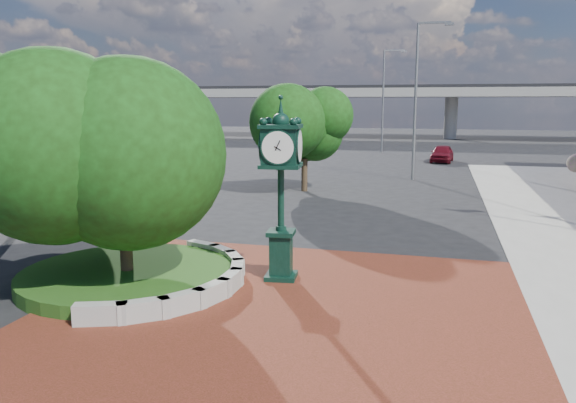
{
  "coord_description": "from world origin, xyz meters",
  "views": [
    {
      "loc": [
        3.62,
        -13.95,
        5.2
      ],
      "look_at": [
        -0.55,
        1.5,
        2.36
      ],
      "focal_mm": 35.0,
      "sensor_mm": 36.0,
      "label": 1
    }
  ],
  "objects_px": {
    "post_clock": "(281,182)",
    "street_lamp_far": "(386,93)",
    "street_lamp_near": "(420,89)",
    "parked_car": "(442,153)"
  },
  "relations": [
    {
      "from": "street_lamp_near",
      "to": "post_clock",
      "type": "bearing_deg",
      "value": -97.25
    },
    {
      "from": "post_clock",
      "to": "street_lamp_near",
      "type": "relative_size",
      "value": 0.52
    },
    {
      "from": "parked_car",
      "to": "street_lamp_far",
      "type": "relative_size",
      "value": 0.42
    },
    {
      "from": "street_lamp_near",
      "to": "street_lamp_far",
      "type": "distance_m",
      "value": 20.68
    },
    {
      "from": "post_clock",
      "to": "street_lamp_far",
      "type": "xyz_separation_m",
      "value": [
        -1.18,
        43.42,
        3.18
      ]
    },
    {
      "from": "post_clock",
      "to": "street_lamp_far",
      "type": "height_order",
      "value": "street_lamp_far"
    },
    {
      "from": "post_clock",
      "to": "street_lamp_near",
      "type": "bearing_deg",
      "value": 82.75
    },
    {
      "from": "post_clock",
      "to": "street_lamp_near",
      "type": "height_order",
      "value": "street_lamp_near"
    },
    {
      "from": "parked_car",
      "to": "street_lamp_near",
      "type": "height_order",
      "value": "street_lamp_near"
    },
    {
      "from": "parked_car",
      "to": "post_clock",
      "type": "bearing_deg",
      "value": -91.71
    }
  ]
}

